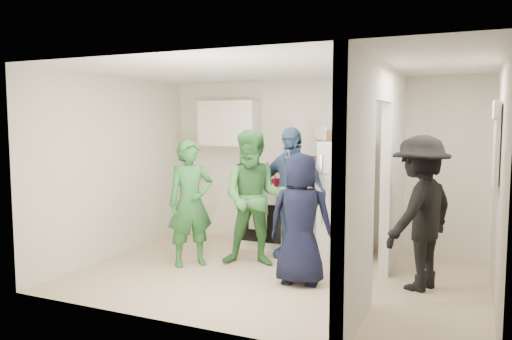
# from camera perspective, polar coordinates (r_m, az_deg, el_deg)

# --- Properties ---
(floor) EXTENTS (4.80, 4.80, 0.00)m
(floor) POSITION_cam_1_polar(r_m,az_deg,el_deg) (6.21, 2.25, -12.05)
(floor) COLOR tan
(floor) RESTS_ON ground
(wall_back) EXTENTS (4.80, 0.00, 4.80)m
(wall_back) POSITION_cam_1_polar(r_m,az_deg,el_deg) (7.56, 7.06, 0.75)
(wall_back) COLOR silver
(wall_back) RESTS_ON floor
(wall_front) EXTENTS (4.80, 0.00, 4.80)m
(wall_front) POSITION_cam_1_polar(r_m,az_deg,el_deg) (4.43, -5.84, -2.64)
(wall_front) COLOR silver
(wall_front) RESTS_ON floor
(wall_left) EXTENTS (0.00, 3.40, 3.40)m
(wall_left) POSITION_cam_1_polar(r_m,az_deg,el_deg) (7.19, -15.78, 0.33)
(wall_left) COLOR silver
(wall_left) RESTS_ON floor
(wall_right) EXTENTS (0.00, 3.40, 3.40)m
(wall_right) POSITION_cam_1_polar(r_m,az_deg,el_deg) (5.55, 26.03, -1.53)
(wall_right) COLOR silver
(wall_right) RESTS_ON floor
(ceiling) EXTENTS (4.80, 4.80, 0.00)m
(ceiling) POSITION_cam_1_polar(r_m,az_deg,el_deg) (5.95, 2.35, 11.54)
(ceiling) COLOR white
(ceiling) RESTS_ON wall_back
(partition_pier_back) EXTENTS (0.12, 1.20, 2.50)m
(partition_pier_back) POSITION_cam_1_polar(r_m,az_deg,el_deg) (6.71, 15.40, -0.02)
(partition_pier_back) COLOR silver
(partition_pier_back) RESTS_ON floor
(partition_pier_front) EXTENTS (0.12, 1.20, 2.50)m
(partition_pier_front) POSITION_cam_1_polar(r_m,az_deg,el_deg) (4.56, 11.27, -2.49)
(partition_pier_front) COLOR silver
(partition_pier_front) RESTS_ON floor
(partition_header) EXTENTS (0.12, 1.00, 0.40)m
(partition_header) POSITION_cam_1_polar(r_m,az_deg,el_deg) (5.61, 13.98, 9.70)
(partition_header) COLOR silver
(partition_header) RESTS_ON partition_pier_back
(stove) EXTENTS (0.79, 0.66, 0.94)m
(stove) POSITION_cam_1_polar(r_m,az_deg,el_deg) (7.58, 1.33, -5.14)
(stove) COLOR white
(stove) RESTS_ON floor
(upper_cabinet) EXTENTS (0.95, 0.34, 0.70)m
(upper_cabinet) POSITION_cam_1_polar(r_m,az_deg,el_deg) (7.89, -3.10, 5.35)
(upper_cabinet) COLOR silver
(upper_cabinet) RESTS_ON wall_back
(fridge) EXTENTS (0.66, 0.64, 1.60)m
(fridge) POSITION_cam_1_polar(r_m,az_deg,el_deg) (7.13, 10.22, -3.22)
(fridge) COLOR silver
(fridge) RESTS_ON floor
(wicker_basket) EXTENTS (0.35, 0.25, 0.15)m
(wicker_basket) POSITION_cam_1_polar(r_m,az_deg,el_deg) (7.12, 9.66, 3.87)
(wicker_basket) COLOR brown
(wicker_basket) RESTS_ON fridge
(blue_bowl) EXTENTS (0.24, 0.24, 0.11)m
(blue_bowl) POSITION_cam_1_polar(r_m,az_deg,el_deg) (7.12, 9.67, 4.91)
(blue_bowl) COLOR navy
(blue_bowl) RESTS_ON wicker_basket
(yellow_cup_stack_top) EXTENTS (0.09, 0.09, 0.25)m
(yellow_cup_stack_top) POSITION_cam_1_polar(r_m,az_deg,el_deg) (6.90, 11.94, 4.19)
(yellow_cup_stack_top) COLOR #F1FF15
(yellow_cup_stack_top) RESTS_ON fridge
(wall_clock) EXTENTS (0.22, 0.02, 0.22)m
(wall_clock) POSITION_cam_1_polar(r_m,az_deg,el_deg) (7.50, 7.42, 4.15)
(wall_clock) COLOR white
(wall_clock) RESTS_ON wall_back
(spice_shelf) EXTENTS (0.35, 0.08, 0.03)m
(spice_shelf) POSITION_cam_1_polar(r_m,az_deg,el_deg) (7.50, 6.96, 1.48)
(spice_shelf) COLOR olive
(spice_shelf) RESTS_ON wall_back
(nook_window) EXTENTS (0.03, 0.70, 0.80)m
(nook_window) POSITION_cam_1_polar(r_m,az_deg,el_deg) (5.71, 25.93, 2.70)
(nook_window) COLOR black
(nook_window) RESTS_ON wall_right
(nook_window_frame) EXTENTS (0.04, 0.76, 0.86)m
(nook_window_frame) POSITION_cam_1_polar(r_m,az_deg,el_deg) (5.71, 25.78, 2.70)
(nook_window_frame) COLOR white
(nook_window_frame) RESTS_ON wall_right
(nook_valance) EXTENTS (0.04, 0.82, 0.18)m
(nook_valance) POSITION_cam_1_polar(r_m,az_deg,el_deg) (5.71, 25.67, 6.22)
(nook_valance) COLOR white
(nook_valance) RESTS_ON wall_right
(yellow_cup_stack_stove) EXTENTS (0.09, 0.09, 0.25)m
(yellow_cup_stack_stove) POSITION_cam_1_polar(r_m,az_deg,el_deg) (7.34, -0.19, -0.79)
(yellow_cup_stack_stove) COLOR #FAAB15
(yellow_cup_stack_stove) RESTS_ON stove
(red_cup) EXTENTS (0.09, 0.09, 0.12)m
(red_cup) POSITION_cam_1_polar(r_m,az_deg,el_deg) (7.23, 2.34, -1.41)
(red_cup) COLOR #B20B2F
(red_cup) RESTS_ON stove
(person_green_left) EXTENTS (0.70, 0.71, 1.64)m
(person_green_left) POSITION_cam_1_polar(r_m,az_deg,el_deg) (6.55, -7.49, -3.77)
(person_green_left) COLOR #29672C
(person_green_left) RESTS_ON floor
(person_green_center) EXTENTS (1.02, 0.89, 1.77)m
(person_green_center) POSITION_cam_1_polar(r_m,az_deg,el_deg) (6.50, -0.20, -3.23)
(person_green_center) COLOR #44893C
(person_green_center) RESTS_ON floor
(person_denim) EXTENTS (1.11, 0.59, 1.81)m
(person_denim) POSITION_cam_1_polar(r_m,az_deg,el_deg) (6.89, 3.97, -2.59)
(person_denim) COLOR #354674
(person_denim) RESTS_ON floor
(person_navy) EXTENTS (0.80, 0.57, 1.52)m
(person_navy) POSITION_cam_1_polar(r_m,az_deg,el_deg) (5.78, 5.12, -5.60)
(person_navy) COLOR black
(person_navy) RESTS_ON floor
(person_nook) EXTENTS (1.04, 1.28, 1.73)m
(person_nook) POSITION_cam_1_polar(r_m,az_deg,el_deg) (5.88, 18.25, -4.66)
(person_nook) COLOR black
(person_nook) RESTS_ON floor
(bottle_a) EXTENTS (0.06, 0.06, 0.31)m
(bottle_a) POSITION_cam_1_polar(r_m,az_deg,el_deg) (7.72, -0.15, -0.27)
(bottle_a) COLOR brown
(bottle_a) RESTS_ON stove
(bottle_b) EXTENTS (0.08, 0.08, 0.28)m
(bottle_b) POSITION_cam_1_polar(r_m,az_deg,el_deg) (7.48, -0.33, -0.55)
(bottle_b) COLOR #184A28
(bottle_b) RESTS_ON stove
(bottle_c) EXTENTS (0.07, 0.07, 0.31)m
(bottle_c) POSITION_cam_1_polar(r_m,az_deg,el_deg) (7.64, 1.32, -0.30)
(bottle_c) COLOR silver
(bottle_c) RESTS_ON stove
(bottle_d) EXTENTS (0.06, 0.06, 0.26)m
(bottle_d) POSITION_cam_1_polar(r_m,az_deg,el_deg) (7.43, 1.40, -0.68)
(bottle_d) COLOR brown
(bottle_d) RESTS_ON stove
(bottle_e) EXTENTS (0.06, 0.06, 0.32)m
(bottle_e) POSITION_cam_1_polar(r_m,az_deg,el_deg) (7.60, 2.59, -0.31)
(bottle_e) COLOR #9FA5B0
(bottle_e) RESTS_ON stove
(bottle_f) EXTENTS (0.07, 0.07, 0.32)m
(bottle_f) POSITION_cam_1_polar(r_m,az_deg,el_deg) (7.44, 2.67, -0.44)
(bottle_f) COLOR black
(bottle_f) RESTS_ON stove
(bottle_g) EXTENTS (0.06, 0.06, 0.33)m
(bottle_g) POSITION_cam_1_polar(r_m,az_deg,el_deg) (7.53, 3.60, -0.33)
(bottle_g) COLOR olive
(bottle_g) RESTS_ON stove
(bottle_h) EXTENTS (0.07, 0.07, 0.25)m
(bottle_h) POSITION_cam_1_polar(r_m,az_deg,el_deg) (7.50, -1.21, -0.64)
(bottle_h) COLOR #9CA2A7
(bottle_h) RESTS_ON stove
(bottle_i) EXTENTS (0.07, 0.07, 0.28)m
(bottle_i) POSITION_cam_1_polar(r_m,az_deg,el_deg) (7.57, 2.03, -0.49)
(bottle_i) COLOR #511F0D
(bottle_i) RESTS_ON stove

